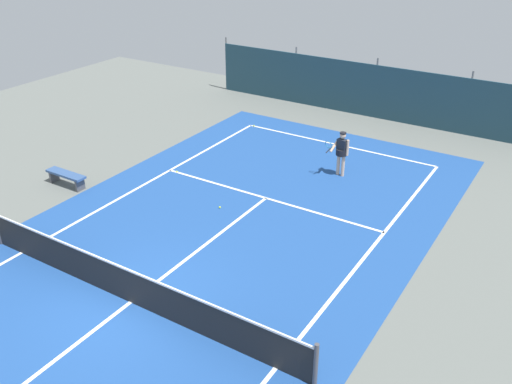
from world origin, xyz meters
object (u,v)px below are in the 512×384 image
(tennis_net, at_px, (129,285))
(tennis_player, at_px, (341,151))
(tennis_ball_midcourt, at_px, (177,172))
(courtside_bench, at_px, (66,176))
(tennis_ball_near_player, at_px, (220,207))
(tennis_ball_by_sideline, at_px, (254,126))

(tennis_net, bearing_deg, tennis_player, 81.89)
(tennis_ball_midcourt, distance_m, courtside_bench, 3.82)
(tennis_ball_near_player, distance_m, courtside_bench, 5.62)
(tennis_net, distance_m, courtside_bench, 7.24)
(tennis_player, xyz_separation_m, tennis_ball_near_player, (-2.23, -4.29, -0.93))
(tennis_net, xyz_separation_m, courtside_bench, (-6.31, 3.55, -0.14))
(tennis_ball_near_player, distance_m, tennis_ball_by_sideline, 7.48)
(tennis_ball_near_player, distance_m, tennis_ball_midcourt, 3.19)
(tennis_ball_near_player, bearing_deg, tennis_ball_by_sideline, 113.83)
(tennis_net, height_order, tennis_player, tennis_player)
(tennis_net, distance_m, tennis_player, 9.44)
(tennis_ball_near_player, relative_size, tennis_ball_midcourt, 1.00)
(tennis_net, xyz_separation_m, tennis_ball_by_sideline, (-3.93, 11.88, -0.48))
(tennis_player, xyz_separation_m, tennis_ball_by_sideline, (-5.26, 2.55, -0.93))
(tennis_ball_by_sideline, bearing_deg, tennis_ball_near_player, -66.17)
(courtside_bench, bearing_deg, tennis_net, -29.38)
(tennis_ball_by_sideline, relative_size, courtside_bench, 0.04)
(tennis_ball_near_player, xyz_separation_m, tennis_ball_by_sideline, (-3.02, 6.84, 0.00))
(tennis_player, distance_m, tennis_ball_near_player, 4.93)
(tennis_player, relative_size, tennis_ball_near_player, 24.85)
(tennis_ball_midcourt, bearing_deg, tennis_player, 29.81)
(tennis_ball_by_sideline, height_order, courtside_bench, courtside_bench)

